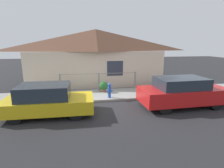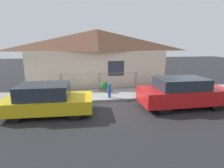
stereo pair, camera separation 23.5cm
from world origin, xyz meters
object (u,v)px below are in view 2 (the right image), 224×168
Objects in this scene: fire_hydrant at (109,90)px; potted_plant_near_hydrant at (104,86)px; potted_plant_corner at (157,83)px; potted_plant_by_fence at (67,88)px; car_left at (47,100)px; car_right at (182,92)px.

fire_hydrant reaches higher than potted_plant_near_hydrant.
potted_plant_corner is at bearing 25.78° from fire_hydrant.
potted_plant_by_fence is at bearing -176.59° from potted_plant_corner.
car_left is at bearing -100.71° from potted_plant_by_fence.
car_left is at bearing -134.33° from potted_plant_near_hydrant.
car_right is 3.72m from fire_hydrant.
fire_hydrant is 2.73m from potted_plant_by_fence.
fire_hydrant is 1.39× the size of potted_plant_corner.
potted_plant_near_hydrant is (-3.52, 2.83, -0.25)m from car_right.
fire_hydrant is at bearing -81.99° from potted_plant_near_hydrant.
car_left is 5.78× the size of potted_plant_near_hydrant.
car_right is (6.28, -0.00, 0.07)m from car_left.
potted_plant_by_fence is at bearing 80.66° from car_left.
car_left is at bearing -152.78° from potted_plant_corner.
potted_plant_by_fence is at bearing 150.92° from fire_hydrant.
potted_plant_corner is (5.84, 0.35, -0.00)m from potted_plant_by_fence.
fire_hydrant is at bearing 152.82° from car_right.
fire_hydrant is 1.23m from potted_plant_near_hydrant.
potted_plant_corner reaches higher than potted_plant_by_fence.
car_left is 6.28m from car_right.
car_right is at bearing -92.04° from potted_plant_corner.
car_left reaches higher than potted_plant_near_hydrant.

